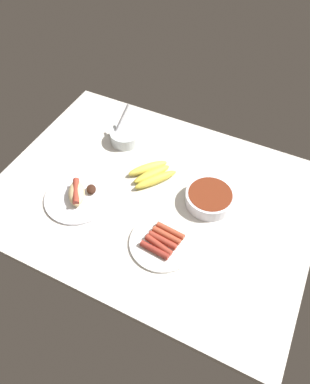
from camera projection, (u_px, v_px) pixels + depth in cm
name	position (u px, v px, depth cm)	size (l,w,h in cm)	color
ground_plane	(153.00, 197.00, 138.43)	(120.00, 90.00, 3.00)	silver
banana_bunch	(152.00, 174.00, 141.65)	(19.05, 19.93, 3.69)	#E5D14C
bowl_chili	(210.00, 198.00, 132.80)	(18.10, 18.10, 5.13)	white
plate_hotdog_assembled	(78.00, 195.00, 134.95)	(25.17, 25.17, 5.61)	white
bowl_coleslaw	(125.00, 136.00, 153.88)	(13.07, 13.53, 14.81)	silver
plate_sausages	(163.00, 242.00, 122.95)	(22.94, 22.94, 3.14)	white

